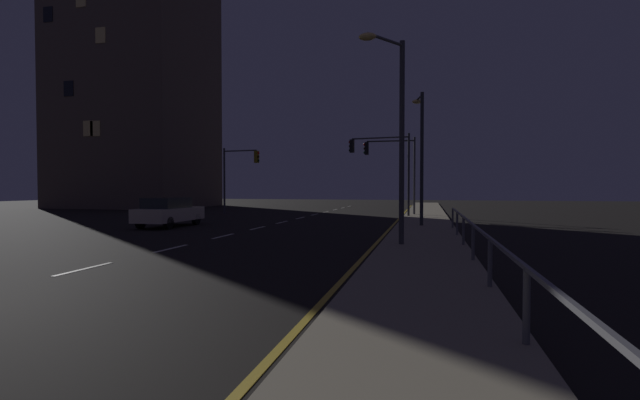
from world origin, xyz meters
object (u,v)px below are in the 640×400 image
Objects in this scene: traffic_light_far_right at (383,158)px; traffic_light_far_left at (239,168)px; car at (169,212)px; street_lamp_corner at (421,146)px; street_lamp_across_street at (396,121)px; building_distant at (137,75)px; traffic_light_far_center at (393,160)px.

traffic_light_far_right reaches higher than traffic_light_far_left.
street_lamp_corner is at bearing 11.36° from car.
building_distant is (-30.06, 27.72, 10.15)m from street_lamp_across_street.
car is 13.86m from street_lamp_corner.
traffic_light_far_left is 22.04m from building_distant.
street_lamp_corner is (2.20, -9.67, 0.13)m from traffic_light_far_center.
street_lamp_across_street is 42.13m from building_distant.
street_lamp_corner is at bearing -31.88° from building_distant.
street_lamp_across_street is at bearing -82.95° from traffic_light_far_right.
traffic_light_far_right reaches higher than car.
street_lamp_corner is at bearing -77.20° from traffic_light_far_center.
building_distant is at bearing 148.12° from street_lamp_corner.
traffic_light_far_right is 1.01× the size of traffic_light_far_center.
street_lamp_corner reaches higher than traffic_light_far_right.
street_lamp_across_street is (-0.73, -8.57, 0.10)m from street_lamp_corner.
car is at bearing -84.30° from traffic_light_far_left.
traffic_light_far_right is at bearing -5.87° from traffic_light_far_left.
street_lamp_corner reaches higher than traffic_light_far_center.
building_distant reaches higher than street_lamp_across_street.
traffic_light_far_left reaches higher than car.
car is at bearing -168.64° from street_lamp_corner.
traffic_light_far_left is at bearing 147.25° from street_lamp_corner.
building_distant is (-17.62, 21.79, 13.71)m from car.
street_lamp_across_street reaches higher than traffic_light_far_right.
building_distant is (-28.59, 9.48, 10.39)m from traffic_light_far_center.
car is at bearing -51.04° from building_distant.
street_lamp_across_street is (12.44, -5.93, 3.56)m from car.
traffic_light_far_center is (0.59, 1.62, -0.09)m from traffic_light_far_right.
traffic_light_far_left is (-11.57, 1.19, -0.52)m from traffic_light_far_right.
street_lamp_corner reaches higher than traffic_light_far_left.
street_lamp_across_street reaches higher than street_lamp_corner.
traffic_light_far_left is at bearing -177.96° from traffic_light_far_center.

